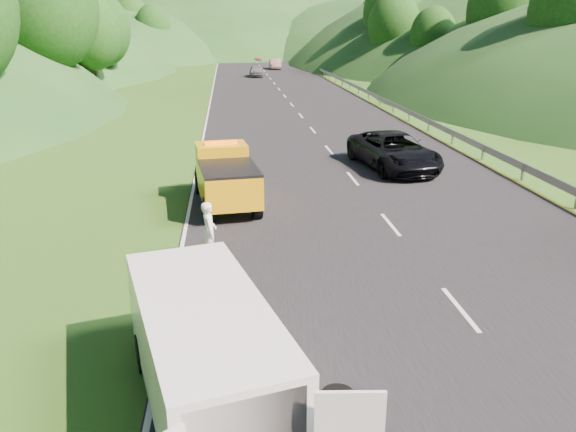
{
  "coord_description": "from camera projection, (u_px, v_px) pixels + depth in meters",
  "views": [
    {
      "loc": [
        -2.35,
        -13.44,
        6.46
      ],
      "look_at": [
        -0.76,
        1.54,
        1.3
      ],
      "focal_mm": 35.0,
      "sensor_mm": 36.0,
      "label": 1
    }
  ],
  "objects": [
    {
      "name": "woman",
      "position": [
        211.0,
        261.0,
        16.17
      ],
      "size": [
        0.52,
        0.68,
        1.75
      ],
      "primitive_type": "imported",
      "rotation": [
        0.0,
        0.0,
        1.66
      ],
      "color": "white",
      "rests_on": "ground"
    },
    {
      "name": "spare_tire",
      "position": [
        338.0,
        404.0,
        10.08
      ],
      "size": [
        0.61,
        0.61,
        0.2
      ],
      "primitive_type": "cylinder",
      "color": "black",
      "rests_on": "ground"
    },
    {
      "name": "dist_car_c",
      "position": [
        258.0,
        62.0,
        101.76
      ],
      "size": [
        1.83,
        4.51,
        1.31
      ],
      "primitive_type": "imported",
      "color": "#A36951",
      "rests_on": "ground"
    },
    {
      "name": "dist_car_a",
      "position": [
        256.0,
        77.0,
        72.23
      ],
      "size": [
        1.7,
        4.21,
        1.44
      ],
      "primitive_type": "imported",
      "color": "#515257",
      "rests_on": "ground"
    },
    {
      "name": "passing_suv",
      "position": [
        393.0,
        169.0,
        26.47
      ],
      "size": [
        3.63,
        6.31,
        1.66
      ],
      "primitive_type": "imported",
      "rotation": [
        0.0,
        0.0,
        0.15
      ],
      "color": "black",
      "rests_on": "ground"
    },
    {
      "name": "tree_line_left",
      "position": [
        92.0,
        79.0,
        69.52
      ],
      "size": [
        14.0,
        140.0,
        14.0
      ],
      "primitive_type": null,
      "color": "#265418",
      "rests_on": "ground"
    },
    {
      "name": "hills_backdrop",
      "position": [
        261.0,
        51.0,
        142.33
      ],
      "size": [
        201.0,
        288.6,
        44.0
      ],
      "primitive_type": null,
      "color": "#2D5B23",
      "rests_on": "ground"
    },
    {
      "name": "guardrail",
      "position": [
        336.0,
        83.0,
        65.38
      ],
      "size": [
        0.06,
        140.0,
        1.52
      ],
      "primitive_type": "cube",
      "color": "gray",
      "rests_on": "ground"
    },
    {
      "name": "child",
      "position": [
        208.0,
        311.0,
        13.35
      ],
      "size": [
        0.5,
        0.42,
        0.88
      ],
      "primitive_type": "imported",
      "rotation": [
        0.0,
        0.0,
        -0.23
      ],
      "color": "tan",
      "rests_on": "ground"
    },
    {
      "name": "worker",
      "position": [
        262.0,
        427.0,
        9.49
      ],
      "size": [
        1.14,
        0.7,
        1.71
      ],
      "primitive_type": "imported",
      "rotation": [
        0.0,
        0.0,
        -0.06
      ],
      "color": "black",
      "rests_on": "ground"
    },
    {
      "name": "white_van",
      "position": [
        203.0,
        348.0,
        9.57
      ],
      "size": [
        4.08,
        6.58,
        2.18
      ],
      "rotation": [
        0.0,
        0.0,
        0.25
      ],
      "color": "black",
      "rests_on": "ground"
    },
    {
      "name": "dist_car_b",
      "position": [
        275.0,
        69.0,
        84.89
      ],
      "size": [
        1.54,
        4.43,
        1.46
      ],
      "primitive_type": "imported",
      "color": "#7A5751",
      "rests_on": "ground"
    },
    {
      "name": "tow_truck",
      "position": [
        225.0,
        176.0,
        20.85
      ],
      "size": [
        2.56,
        5.43,
        2.25
      ],
      "rotation": [
        0.0,
        0.0,
        0.13
      ],
      "color": "black",
      "rests_on": "ground"
    },
    {
      "name": "ground",
      "position": [
        322.0,
        280.0,
        14.97
      ],
      "size": [
        320.0,
        320.0,
        0.0
      ],
      "primitive_type": "plane",
      "color": "#38661E",
      "rests_on": "ground"
    },
    {
      "name": "suitcase",
      "position": [
        168.0,
        266.0,
        15.07
      ],
      "size": [
        0.39,
        0.23,
        0.6
      ],
      "primitive_type": "cube",
      "rotation": [
        0.0,
        0.0,
        -0.08
      ],
      "color": "brown",
      "rests_on": "ground"
    },
    {
      "name": "tree_line_right",
      "position": [
        421.0,
        76.0,
        73.7
      ],
      "size": [
        14.0,
        140.0,
        14.0
      ],
      "primitive_type": null,
      "color": "#265418",
      "rests_on": "ground"
    },
    {
      "name": "road_surface",
      "position": [
        285.0,
        96.0,
        52.89
      ],
      "size": [
        14.0,
        200.0,
        0.02
      ],
      "primitive_type": "cube",
      "color": "black",
      "rests_on": "ground"
    }
  ]
}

